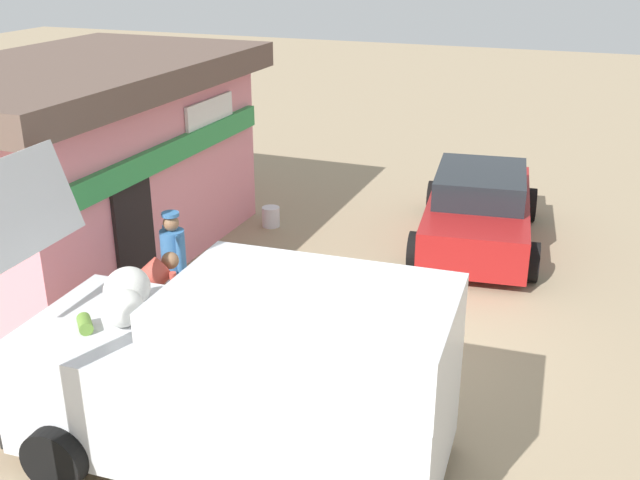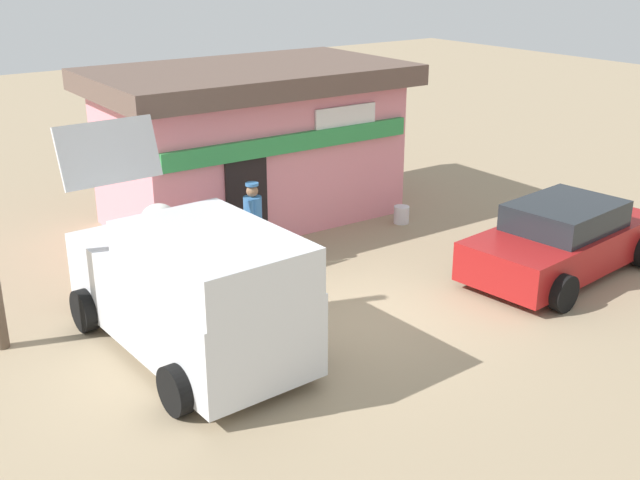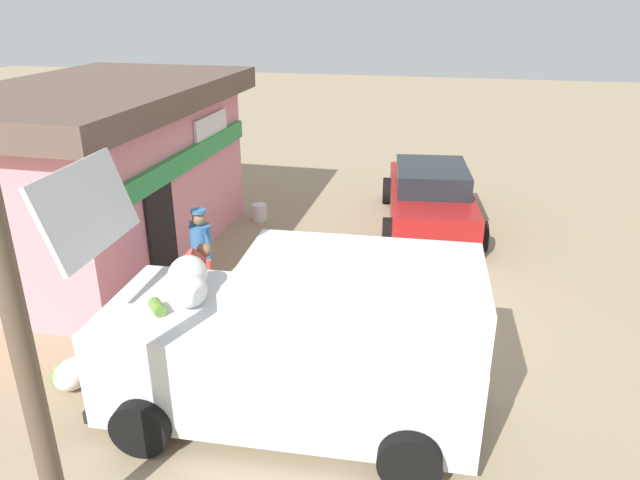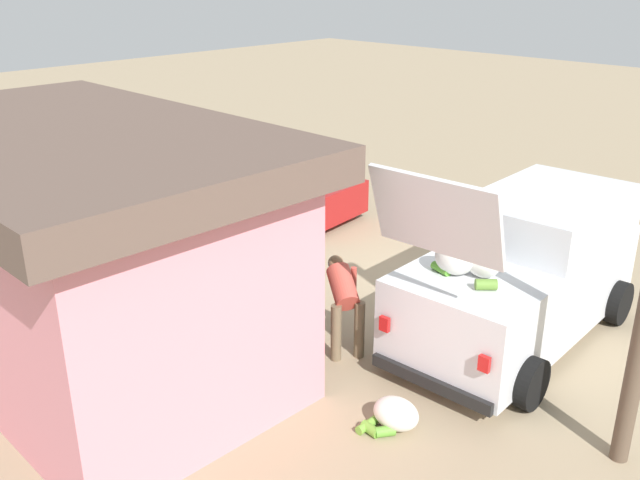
% 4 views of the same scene
% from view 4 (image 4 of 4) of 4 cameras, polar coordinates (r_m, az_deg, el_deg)
% --- Properties ---
extents(ground_plane, '(60.00, 60.00, 0.00)m').
position_cam_4_polar(ground_plane, '(12.70, 6.41, -2.59)').
color(ground_plane, '#9E896B').
extents(storefront_bar, '(6.64, 4.00, 3.31)m').
position_cam_4_polar(storefront_bar, '(9.76, -19.04, -0.45)').
color(storefront_bar, pink).
rests_on(storefront_bar, ground_plane).
extents(delivery_van, '(2.36, 4.77, 3.04)m').
position_cam_4_polar(delivery_van, '(10.59, 16.29, -2.44)').
color(delivery_van, silver).
rests_on(delivery_van, ground_plane).
extents(parked_sedan, '(4.31, 2.44, 1.35)m').
position_cam_4_polar(parked_sedan, '(15.64, -4.09, 4.71)').
color(parked_sedan, maroon).
rests_on(parked_sedan, ground_plane).
extents(vendor_standing, '(0.48, 0.48, 1.64)m').
position_cam_4_polar(vendor_standing, '(10.24, -2.04, -2.86)').
color(vendor_standing, '#4C4C51').
rests_on(vendor_standing, ground_plane).
extents(customer_bending, '(0.81, 0.74, 1.32)m').
position_cam_4_polar(customer_bending, '(9.80, 1.92, -4.72)').
color(customer_bending, '#726047').
rests_on(customer_bending, ground_plane).
extents(unloaded_banana_pile, '(0.62, 0.68, 0.38)m').
position_cam_4_polar(unloaded_banana_pile, '(8.62, 6.05, -14.06)').
color(unloaded_banana_pile, silver).
rests_on(unloaded_banana_pile, ground_plane).
extents(paint_bucket, '(0.33, 0.33, 0.38)m').
position_cam_4_polar(paint_bucket, '(13.27, -14.67, -1.20)').
color(paint_bucket, silver).
rests_on(paint_bucket, ground_plane).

